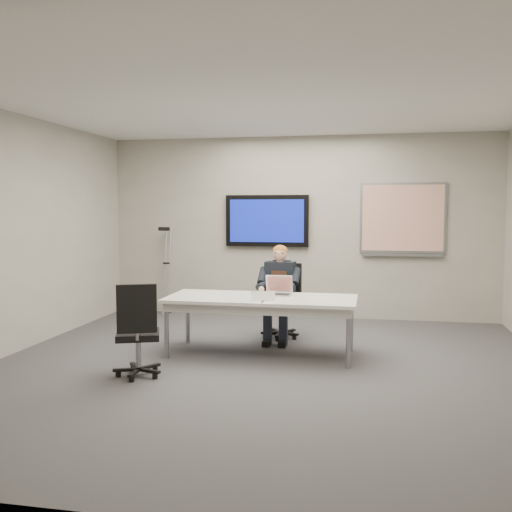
% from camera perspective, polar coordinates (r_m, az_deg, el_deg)
% --- Properties ---
extents(floor, '(6.00, 6.00, 0.02)m').
position_cam_1_polar(floor, '(6.13, 0.92, -11.22)').
color(floor, '#3C3D3F').
rests_on(floor, ground).
extents(ceiling, '(6.00, 6.00, 0.02)m').
position_cam_1_polar(ceiling, '(6.00, 0.95, 15.45)').
color(ceiling, silver).
rests_on(ceiling, wall_back).
extents(wall_back, '(6.00, 0.02, 2.80)m').
position_cam_1_polar(wall_back, '(8.87, 4.36, 2.88)').
color(wall_back, '#ADA99C').
rests_on(wall_back, ground).
extents(wall_front, '(6.00, 0.02, 2.80)m').
position_cam_1_polar(wall_front, '(3.00, -9.22, -0.77)').
color(wall_front, '#ADA99C').
rests_on(wall_front, ground).
extents(wall_left, '(0.02, 6.00, 2.80)m').
position_cam_1_polar(wall_left, '(7.07, -23.76, 2.03)').
color(wall_left, '#ADA99C').
rests_on(wall_left, ground).
extents(conference_table, '(2.18, 0.92, 0.67)m').
position_cam_1_polar(conference_table, '(6.59, 0.53, -4.79)').
color(conference_table, white).
rests_on(conference_table, ground).
extents(tv_display, '(1.30, 0.09, 0.80)m').
position_cam_1_polar(tv_display, '(8.88, 1.11, 3.54)').
color(tv_display, black).
rests_on(tv_display, wall_back).
extents(whiteboard, '(1.25, 0.08, 1.10)m').
position_cam_1_polar(whiteboard, '(8.79, 14.45, 3.58)').
color(whiteboard, gray).
rests_on(whiteboard, wall_back).
extents(office_chair_far, '(0.59, 0.59, 0.97)m').
position_cam_1_polar(office_chair_far, '(7.53, 2.61, -5.84)').
color(office_chair_far, black).
rests_on(office_chair_far, ground).
extents(office_chair_near, '(0.59, 0.59, 0.96)m').
position_cam_1_polar(office_chair_near, '(5.89, -11.71, -8.98)').
color(office_chair_near, black).
rests_on(office_chair_near, ground).
extents(seated_person, '(0.40, 0.68, 1.22)m').
position_cam_1_polar(seated_person, '(7.28, 2.24, -4.70)').
color(seated_person, '#212737').
rests_on(seated_person, office_chair_far).
extents(crutch, '(0.30, 0.56, 1.47)m').
position_cam_1_polar(crutch, '(9.22, -8.90, -1.35)').
color(crutch, '#AFB2B7').
rests_on(crutch, ground).
extents(laptop, '(0.32, 0.30, 0.23)m').
position_cam_1_polar(laptop, '(6.75, 2.23, -3.43)').
color(laptop, '#B3B3B6').
rests_on(laptop, conference_table).
extents(name_tent, '(0.27, 0.14, 0.10)m').
position_cam_1_polar(name_tent, '(6.33, 0.71, -4.00)').
color(name_tent, white).
rests_on(name_tent, conference_table).
extents(pen, '(0.01, 0.14, 0.01)m').
position_cam_1_polar(pen, '(6.24, 0.70, -4.56)').
color(pen, black).
rests_on(pen, conference_table).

